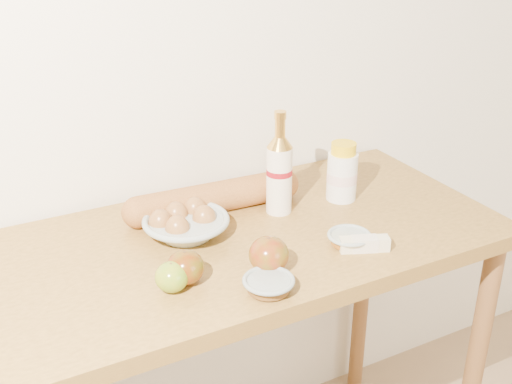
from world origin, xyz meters
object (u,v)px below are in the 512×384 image
table (250,278)px  cream_bottle (342,173)px  bourbon_bottle (279,172)px  baguette (214,197)px  egg_bowl (185,223)px

table → cream_bottle: bearing=10.9°
table → bourbon_bottle: (0.12, 0.07, 0.23)m
bourbon_bottle → baguette: bearing=153.5°
table → egg_bowl: bearing=154.7°
table → egg_bowl: size_ratio=4.84×
table → cream_bottle: (0.30, 0.06, 0.20)m
egg_bowl → bourbon_bottle: bearing=0.9°
cream_bottle → egg_bowl: size_ratio=0.62×
baguette → bourbon_bottle: bearing=-24.0°
bourbon_bottle → egg_bowl: bearing=-178.5°
table → baguette: 0.22m
egg_bowl → table: bearing=-25.3°
bourbon_bottle → cream_bottle: bourbon_bottle is taller
bourbon_bottle → cream_bottle: 0.18m
table → baguette: (-0.03, 0.14, 0.16)m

